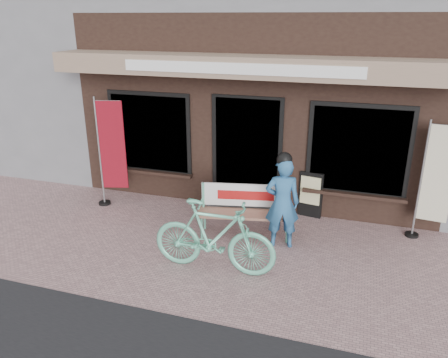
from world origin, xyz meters
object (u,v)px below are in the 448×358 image
(bench, at_px, (245,206))
(person, at_px, (282,201))
(nobori_cream, at_px, (435,180))
(bicycle, at_px, (214,237))
(nobori_red, at_px, (111,151))
(menu_stand, at_px, (311,194))

(bench, relative_size, person, 1.04)
(person, distance_m, nobori_cream, 2.51)
(person, bearing_deg, nobori_cream, 8.77)
(bench, distance_m, bicycle, 1.28)
(person, xyz_separation_m, nobori_red, (-3.46, 0.65, 0.33))
(person, xyz_separation_m, nobori_cream, (2.30, 0.97, 0.27))
(nobori_red, bearing_deg, menu_stand, -5.84)
(nobori_red, distance_m, menu_stand, 3.88)
(person, bearing_deg, nobori_red, 155.31)
(menu_stand, bearing_deg, bench, -124.09)
(nobori_red, bearing_deg, bicycle, -47.39)
(nobori_red, xyz_separation_m, nobori_cream, (5.76, 0.32, -0.06))
(nobori_red, height_order, nobori_cream, nobori_red)
(menu_stand, bearing_deg, nobori_red, -161.29)
(bench, xyz_separation_m, nobori_cream, (2.96, 0.74, 0.54))
(bench, bearing_deg, person, -30.93)
(nobori_cream, distance_m, menu_stand, 2.10)
(bicycle, bearing_deg, bench, -6.94)
(nobori_cream, bearing_deg, person, -150.26)
(bench, distance_m, menu_stand, 1.42)
(bench, bearing_deg, nobori_red, 159.86)
(nobori_cream, bearing_deg, bench, -159.18)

